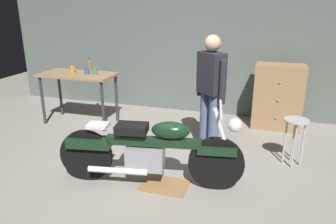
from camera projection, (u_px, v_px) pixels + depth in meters
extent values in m
plane|color=gray|center=(151.00, 179.00, 3.97)|extent=(12.00, 12.00, 0.00)
cube|color=#56605B|center=(201.00, 32.00, 6.01)|extent=(8.00, 0.12, 3.10)
cube|color=#99724C|center=(78.00, 75.00, 5.60)|extent=(1.30, 0.64, 0.04)
cylinder|color=#2D2D33|center=(43.00, 101.00, 5.67)|extent=(0.05, 0.05, 0.86)
cylinder|color=#2D2D33|center=(103.00, 107.00, 5.34)|extent=(0.05, 0.05, 0.86)
cylinder|color=#2D2D33|center=(60.00, 93.00, 6.14)|extent=(0.05, 0.05, 0.86)
cylinder|color=#2D2D33|center=(117.00, 98.00, 5.81)|extent=(0.05, 0.05, 0.86)
cylinder|color=black|center=(216.00, 164.00, 3.68)|extent=(0.64, 0.17, 0.64)
cylinder|color=black|center=(86.00, 155.00, 3.88)|extent=(0.64, 0.17, 0.64)
cube|color=black|center=(217.00, 150.00, 3.63)|extent=(0.46, 0.21, 0.10)
cube|color=black|center=(89.00, 142.00, 3.82)|extent=(0.54, 0.26, 0.12)
cube|color=gray|center=(145.00, 158.00, 3.78)|extent=(0.47, 0.31, 0.28)
cube|color=black|center=(153.00, 142.00, 3.70)|extent=(1.10, 0.28, 0.10)
ellipsoid|color=black|center=(171.00, 130.00, 3.63)|extent=(0.47, 0.29, 0.20)
cube|color=black|center=(132.00, 128.00, 3.69)|extent=(0.39, 0.29, 0.10)
cube|color=silver|center=(98.00, 125.00, 3.73)|extent=(0.27, 0.24, 0.03)
cylinder|color=silver|center=(223.00, 137.00, 3.57)|extent=(0.27, 0.09, 0.68)
cylinder|color=silver|center=(221.00, 109.00, 3.47)|extent=(0.13, 0.60, 0.03)
sphere|color=silver|center=(235.00, 125.00, 3.51)|extent=(0.16, 0.16, 0.16)
cylinder|color=silver|center=(118.00, 171.00, 3.73)|extent=(0.70, 0.18, 0.07)
cylinder|color=slate|center=(214.00, 125.00, 4.52)|extent=(0.15, 0.15, 0.88)
cylinder|color=slate|center=(205.00, 121.00, 4.68)|extent=(0.15, 0.15, 0.88)
cube|color=#26262D|center=(211.00, 73.00, 4.37)|extent=(0.43, 0.42, 0.56)
cylinder|color=#26262D|center=(223.00, 82.00, 4.20)|extent=(0.09, 0.09, 0.58)
cylinder|color=#26262D|center=(201.00, 76.00, 4.59)|extent=(0.09, 0.09, 0.58)
sphere|color=tan|center=(213.00, 43.00, 4.24)|extent=(0.22, 0.22, 0.22)
cylinder|color=#B2B2B7|center=(297.00, 120.00, 4.14)|extent=(0.32, 0.32, 0.02)
cylinder|color=#B2B2B7|center=(303.00, 144.00, 4.22)|extent=(0.02, 0.02, 0.62)
cylinder|color=#B2B2B7|center=(293.00, 140.00, 4.35)|extent=(0.02, 0.02, 0.62)
cylinder|color=#B2B2B7|center=(285.00, 142.00, 4.28)|extent=(0.02, 0.02, 0.62)
cylinder|color=#B2B2B7|center=(294.00, 146.00, 4.15)|extent=(0.02, 0.02, 0.62)
cube|color=#99724C|center=(278.00, 97.00, 5.47)|extent=(0.80, 0.44, 1.10)
sphere|color=tan|center=(280.00, 83.00, 5.16)|extent=(0.04, 0.04, 0.04)
sphere|color=tan|center=(278.00, 101.00, 5.26)|extent=(0.04, 0.04, 0.04)
sphere|color=tan|center=(276.00, 118.00, 5.36)|extent=(0.04, 0.04, 0.04)
cube|color=olive|center=(164.00, 185.00, 3.83)|extent=(0.56, 0.40, 0.01)
cylinder|color=#3D7F4C|center=(95.00, 71.00, 5.48)|extent=(0.07, 0.07, 0.11)
torus|color=#3D7F4C|center=(97.00, 71.00, 5.47)|extent=(0.06, 0.01, 0.06)
cylinder|color=#2D51AD|center=(87.00, 71.00, 5.52)|extent=(0.08, 0.08, 0.10)
torus|color=#2D51AD|center=(89.00, 71.00, 5.51)|extent=(0.06, 0.01, 0.06)
cylinder|color=orange|center=(72.00, 69.00, 5.67)|extent=(0.07, 0.07, 0.11)
torus|color=orange|center=(74.00, 69.00, 5.66)|extent=(0.06, 0.01, 0.06)
cylinder|color=olive|center=(90.00, 66.00, 5.75)|extent=(0.06, 0.06, 0.18)
cylinder|color=olive|center=(89.00, 60.00, 5.72)|extent=(0.03, 0.03, 0.05)
cylinder|color=black|center=(89.00, 58.00, 5.71)|extent=(0.03, 0.03, 0.01)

